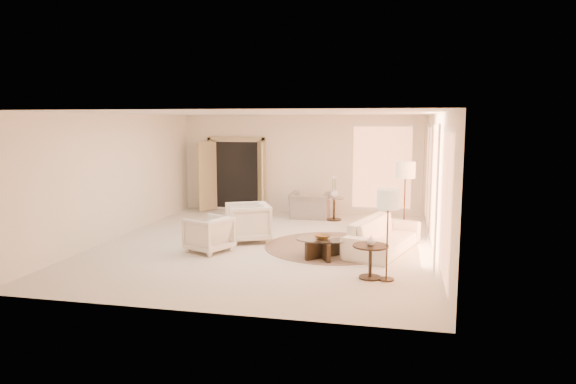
% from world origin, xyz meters
% --- Properties ---
extents(room, '(7.04, 8.04, 2.83)m').
position_xyz_m(room, '(0.00, 0.00, 1.40)').
color(room, beige).
rests_on(room, ground).
extents(windows_right, '(0.10, 6.40, 2.40)m').
position_xyz_m(windows_right, '(3.45, 0.10, 1.35)').
color(windows_right, '#F69662').
rests_on(windows_right, room).
extents(window_back_corner, '(1.70, 0.10, 2.40)m').
position_xyz_m(window_back_corner, '(2.30, 3.95, 1.35)').
color(window_back_corner, '#F69662').
rests_on(window_back_corner, room).
extents(curtains_right, '(0.06, 5.20, 2.60)m').
position_xyz_m(curtains_right, '(3.40, 1.00, 1.30)').
color(curtains_right, tan).
rests_on(curtains_right, room).
extents(french_doors, '(1.95, 0.66, 2.16)m').
position_xyz_m(french_doors, '(-1.90, 3.82, 1.07)').
color(french_doors, tan).
rests_on(french_doors, room).
extents(area_rug, '(3.57, 3.57, 0.01)m').
position_xyz_m(area_rug, '(1.42, 0.08, 0.01)').
color(area_rug, '#49362A').
rests_on(area_rug, room).
extents(sofa, '(1.54, 2.45, 0.67)m').
position_xyz_m(sofa, '(2.49, -0.04, 0.33)').
color(sofa, white).
rests_on(sofa, room).
extents(armchair_left, '(1.15, 1.18, 0.93)m').
position_xyz_m(armchair_left, '(-0.47, 0.22, 0.47)').
color(armchair_left, white).
rests_on(armchair_left, room).
extents(armchair_right, '(0.98, 1.00, 0.79)m').
position_xyz_m(armchair_right, '(-0.99, -0.81, 0.40)').
color(armchair_right, white).
rests_on(armchair_right, room).
extents(accent_chair, '(1.06, 0.69, 0.92)m').
position_xyz_m(accent_chair, '(0.41, 3.21, 0.46)').
color(accent_chair, gray).
rests_on(accent_chair, room).
extents(coffee_table, '(1.23, 1.23, 0.39)m').
position_xyz_m(coffee_table, '(1.35, -0.84, 0.25)').
color(coffee_table, black).
rests_on(coffee_table, room).
extents(end_table, '(0.61, 0.61, 0.57)m').
position_xyz_m(end_table, '(2.32, -1.93, 0.39)').
color(end_table, black).
rests_on(end_table, room).
extents(side_table, '(0.52, 0.52, 0.61)m').
position_xyz_m(side_table, '(1.10, 3.02, 0.37)').
color(side_table, '#31261B').
rests_on(side_table, room).
extents(floor_lamp_near, '(0.43, 0.43, 1.75)m').
position_xyz_m(floor_lamp_near, '(2.90, 1.09, 1.49)').
color(floor_lamp_near, '#31261B').
rests_on(floor_lamp_near, room).
extents(floor_lamp_far, '(0.37, 0.37, 1.53)m').
position_xyz_m(floor_lamp_far, '(2.60, -1.98, 1.31)').
color(floor_lamp_far, '#31261B').
rests_on(floor_lamp_far, room).
extents(bowl, '(0.41, 0.41, 0.08)m').
position_xyz_m(bowl, '(1.35, -0.84, 0.43)').
color(bowl, brown).
rests_on(bowl, coffee_table).
extents(end_vase, '(0.21, 0.21, 0.17)m').
position_xyz_m(end_vase, '(2.32, -1.93, 0.65)').
color(end_vase, white).
rests_on(end_vase, end_table).
extents(side_vase, '(0.25, 0.25, 0.25)m').
position_xyz_m(side_vase, '(1.10, 3.02, 0.73)').
color(side_vase, white).
rests_on(side_vase, side_table).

